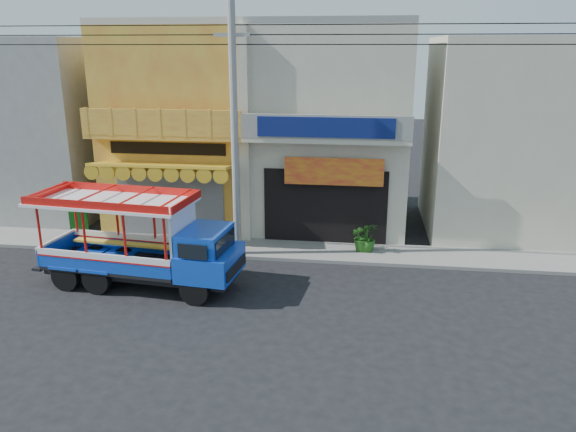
# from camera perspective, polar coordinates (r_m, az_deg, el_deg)

# --- Properties ---
(ground) EXTENTS (90.00, 90.00, 0.00)m
(ground) POSITION_cam_1_polar(r_m,az_deg,el_deg) (17.17, -4.25, -8.14)
(ground) COLOR black
(ground) RESTS_ON ground
(sidewalk) EXTENTS (30.00, 2.00, 0.12)m
(sidewalk) POSITION_cam_1_polar(r_m,az_deg,el_deg) (20.77, -1.99, -3.39)
(sidewalk) COLOR slate
(sidewalk) RESTS_ON ground
(shophouse_left) EXTENTS (6.00, 7.50, 8.24)m
(shophouse_left) POSITION_cam_1_polar(r_m,az_deg,el_deg) (24.50, -9.87, 9.25)
(shophouse_left) COLOR orange
(shophouse_left) RESTS_ON ground
(shophouse_right) EXTENTS (6.00, 6.75, 8.24)m
(shophouse_right) POSITION_cam_1_polar(r_m,az_deg,el_deg) (23.42, 4.46, 9.10)
(shophouse_right) COLOR beige
(shophouse_right) RESTS_ON ground
(party_pilaster) EXTENTS (0.35, 0.30, 8.00)m
(party_pilaster) POSITION_cam_1_polar(r_m,az_deg,el_deg) (20.77, -4.45, 7.82)
(party_pilaster) COLOR beige
(party_pilaster) RESTS_ON ground
(filler_building_left) EXTENTS (6.00, 6.00, 7.60)m
(filler_building_left) POSITION_cam_1_polar(r_m,az_deg,el_deg) (27.50, -24.02, 8.22)
(filler_building_left) COLOR gray
(filler_building_left) RESTS_ON ground
(filler_building_right) EXTENTS (6.00, 6.00, 7.60)m
(filler_building_right) POSITION_cam_1_polar(r_m,az_deg,el_deg) (24.13, 21.43, 7.50)
(filler_building_right) COLOR beige
(filler_building_right) RESTS_ON ground
(utility_pole) EXTENTS (28.00, 0.26, 9.00)m
(utility_pole) POSITION_cam_1_polar(r_m,az_deg,el_deg) (19.10, -5.06, 10.15)
(utility_pole) COLOR gray
(utility_pole) RESTS_ON ground
(songthaew_truck) EXTENTS (6.57, 2.73, 2.98)m
(songthaew_truck) POSITION_cam_1_polar(r_m,az_deg,el_deg) (17.69, -13.61, -2.79)
(songthaew_truck) COLOR black
(songthaew_truck) RESTS_ON ground
(green_sign) EXTENTS (0.72, 0.37, 1.09)m
(green_sign) POSITION_cam_1_polar(r_m,az_deg,el_deg) (22.96, -20.42, -1.12)
(green_sign) COLOR black
(green_sign) RESTS_ON sidewalk
(potted_plant_a) EXTENTS (1.18, 1.11, 1.03)m
(potted_plant_a) POSITION_cam_1_polar(r_m,az_deg,el_deg) (20.50, 7.65, -2.10)
(potted_plant_a) COLOR #245919
(potted_plant_a) RESTS_ON sidewalk
(potted_plant_c) EXTENTS (0.82, 0.82, 1.04)m
(potted_plant_c) POSITION_cam_1_polar(r_m,az_deg,el_deg) (20.44, 8.06, -2.17)
(potted_plant_c) COLOR #245919
(potted_plant_c) RESTS_ON sidewalk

